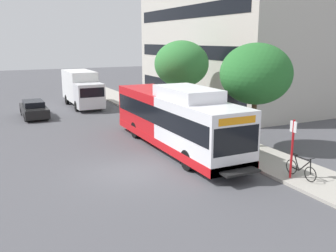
{
  "coord_description": "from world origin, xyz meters",
  "views": [
    {
      "loc": [
        -5.65,
        -15.72,
        6.04
      ],
      "look_at": [
        2.91,
        1.68,
        1.6
      ],
      "focal_mm": 40.18,
      "sensor_mm": 36.0,
      "label": 1
    }
  ],
  "objects_px": {
    "box_truck_background": "(82,88)",
    "street_tree_near_stop": "(256,74)",
    "bus_stop_sign_pole": "(292,145)",
    "street_tree_mid_block": "(182,64)",
    "transit_bus": "(175,119)",
    "parked_car_far_lane": "(34,109)",
    "bicycle_parked": "(301,168)"
  },
  "relations": [
    {
      "from": "bus_stop_sign_pole",
      "to": "box_truck_background",
      "type": "distance_m",
      "value": 23.19
    },
    {
      "from": "bicycle_parked",
      "to": "street_tree_near_stop",
      "type": "height_order",
      "value": "street_tree_near_stop"
    },
    {
      "from": "transit_bus",
      "to": "box_truck_background",
      "type": "distance_m",
      "value": 16.27
    },
    {
      "from": "transit_bus",
      "to": "bus_stop_sign_pole",
      "type": "xyz_separation_m",
      "value": [
        2.23,
        -6.7,
        -0.05
      ]
    },
    {
      "from": "box_truck_background",
      "to": "bus_stop_sign_pole",
      "type": "bearing_deg",
      "value": -81.11
    },
    {
      "from": "bicycle_parked",
      "to": "box_truck_background",
      "type": "xyz_separation_m",
      "value": [
        -3.99,
        23.1,
        1.18
      ]
    },
    {
      "from": "bicycle_parked",
      "to": "transit_bus",
      "type": "bearing_deg",
      "value": 110.92
    },
    {
      "from": "street_tree_near_stop",
      "to": "street_tree_mid_block",
      "type": "bearing_deg",
      "value": 89.17
    },
    {
      "from": "box_truck_background",
      "to": "street_tree_near_stop",
      "type": "bearing_deg",
      "value": -73.65
    },
    {
      "from": "street_tree_near_stop",
      "to": "street_tree_mid_block",
      "type": "relative_size",
      "value": 0.98
    },
    {
      "from": "street_tree_near_stop",
      "to": "parked_car_far_lane",
      "type": "height_order",
      "value": "street_tree_near_stop"
    },
    {
      "from": "transit_bus",
      "to": "bus_stop_sign_pole",
      "type": "height_order",
      "value": "transit_bus"
    },
    {
      "from": "street_tree_near_stop",
      "to": "street_tree_mid_block",
      "type": "xyz_separation_m",
      "value": [
        0.13,
        8.84,
        0.05
      ]
    },
    {
      "from": "street_tree_near_stop",
      "to": "parked_car_far_lane",
      "type": "xyz_separation_m",
      "value": [
        -10.01,
        14.86,
        -3.57
      ]
    },
    {
      "from": "bus_stop_sign_pole",
      "to": "street_tree_mid_block",
      "type": "bearing_deg",
      "value": 82.21
    },
    {
      "from": "transit_bus",
      "to": "parked_car_far_lane",
      "type": "bearing_deg",
      "value": 115.03
    },
    {
      "from": "street_tree_mid_block",
      "to": "box_truck_background",
      "type": "bearing_deg",
      "value": 120.38
    },
    {
      "from": "transit_bus",
      "to": "street_tree_mid_block",
      "type": "height_order",
      "value": "street_tree_mid_block"
    },
    {
      "from": "parked_car_far_lane",
      "to": "bicycle_parked",
      "type": "bearing_deg",
      "value": -66.37
    },
    {
      "from": "parked_car_far_lane",
      "to": "box_truck_background",
      "type": "bearing_deg",
      "value": 34.87
    },
    {
      "from": "bus_stop_sign_pole",
      "to": "street_tree_mid_block",
      "type": "relative_size",
      "value": 0.44
    },
    {
      "from": "bicycle_parked",
      "to": "street_tree_near_stop",
      "type": "xyz_separation_m",
      "value": [
        1.33,
        4.97,
        3.67
      ]
    },
    {
      "from": "street_tree_near_stop",
      "to": "box_truck_background",
      "type": "relative_size",
      "value": 0.82
    },
    {
      "from": "street_tree_near_stop",
      "to": "parked_car_far_lane",
      "type": "bearing_deg",
      "value": 123.95
    },
    {
      "from": "bus_stop_sign_pole",
      "to": "street_tree_near_stop",
      "type": "distance_m",
      "value": 5.7
    },
    {
      "from": "bus_stop_sign_pole",
      "to": "bicycle_parked",
      "type": "relative_size",
      "value": 1.48
    },
    {
      "from": "bus_stop_sign_pole",
      "to": "street_tree_mid_block",
      "type": "distance_m",
      "value": 14.0
    },
    {
      "from": "bicycle_parked",
      "to": "street_tree_near_stop",
      "type": "bearing_deg",
      "value": 75.05
    },
    {
      "from": "transit_bus",
      "to": "street_tree_near_stop",
      "type": "xyz_separation_m",
      "value": [
        3.96,
        -1.92,
        2.53
      ]
    },
    {
      "from": "bus_stop_sign_pole",
      "to": "box_truck_background",
      "type": "bearing_deg",
      "value": 98.89
    },
    {
      "from": "transit_bus",
      "to": "parked_car_far_lane",
      "type": "relative_size",
      "value": 2.72
    },
    {
      "from": "street_tree_mid_block",
      "to": "street_tree_near_stop",
      "type": "bearing_deg",
      "value": -90.83
    }
  ]
}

